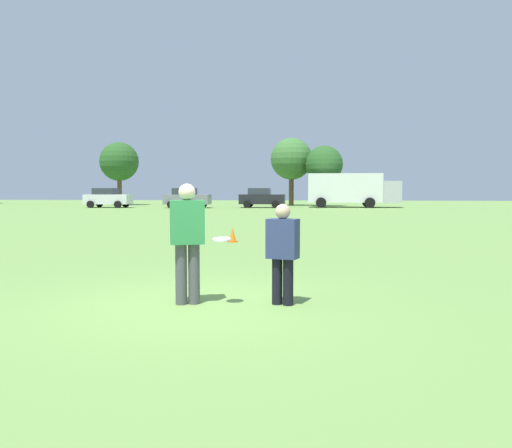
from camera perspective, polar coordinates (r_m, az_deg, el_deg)
The scene contains 12 objects.
ground_plane at distance 8.10m, azimuth -6.43°, elevation -8.64°, with size 144.25×144.25×0.00m, color #6B9347.
player_thrower at distance 7.99m, azimuth -7.45°, elevation -1.36°, with size 0.57×0.42×1.82m.
player_defender at distance 7.89m, azimuth 2.91°, elevation -2.69°, with size 0.51×0.39×1.52m.
frisbee at distance 7.80m, azimuth -3.74°, elevation -1.67°, with size 0.27×0.27×0.06m.
traffic_cone at distance 17.31m, azimuth -2.57°, elevation -1.20°, with size 0.32×0.32×0.48m.
parked_car_near_left at distance 50.98m, azimuth -15.78°, elevation 2.76°, with size 4.25×2.31×1.82m.
parked_car_mid_left at distance 48.95m, azimuth -7.51°, elevation 2.83°, with size 4.25×2.31×1.82m.
parked_car_center at distance 49.08m, azimuth 0.61°, elevation 2.87°, with size 4.25×2.31×1.82m.
box_truck at distance 50.25m, azimuth 10.31°, elevation 3.77°, with size 8.57×3.18×3.18m.
tree_center_elm at distance 58.74m, azimuth -14.61°, elevation 6.54°, with size 4.16×4.16×6.76m.
tree_east_birch at distance 55.17m, azimuth 3.86°, elevation 7.03°, with size 4.33×4.33×7.04m.
tree_east_oak at distance 53.49m, azimuth 7.39°, elevation 6.41°, with size 3.75×3.75×6.09m.
Camera 1 is at (1.59, -7.75, 1.74)m, focal length 36.92 mm.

